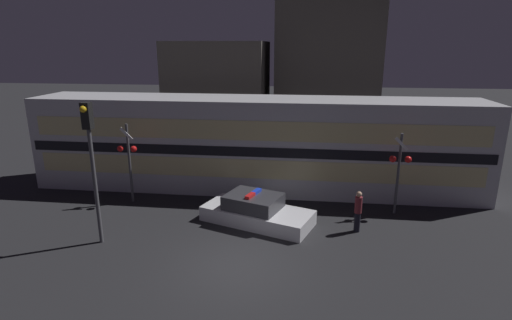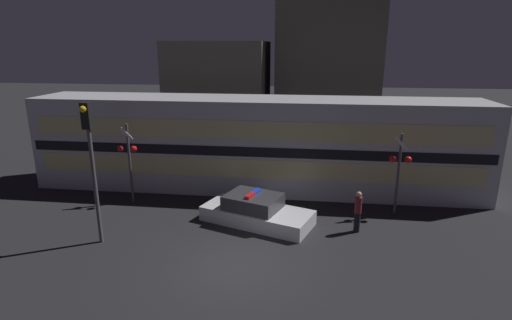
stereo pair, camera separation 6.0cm
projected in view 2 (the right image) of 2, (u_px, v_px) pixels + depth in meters
name	position (u px, v px, depth m)	size (l,w,h in m)	color
ground_plane	(238.00, 265.00, 13.08)	(120.00, 120.00, 0.00)	black
train	(255.00, 144.00, 19.74)	(21.72, 3.19, 4.51)	silver
police_car	(256.00, 211.00, 16.17)	(4.79, 3.24, 1.28)	silver
pedestrian	(358.00, 211.00, 15.24)	(0.28, 0.28, 1.64)	black
crossing_signal_near	(399.00, 167.00, 16.50)	(0.90, 0.34, 3.50)	#4C4C51
crossing_signal_far	(129.00, 156.00, 17.80)	(0.90, 0.34, 3.64)	#4C4C51
traffic_light_corner	(91.00, 150.00, 13.69)	(0.30, 0.46, 5.12)	#4C4C51
building_left	(220.00, 98.00, 26.28)	(6.12, 5.43, 7.20)	#47423D
building_center	(326.00, 75.00, 27.29)	(6.47, 6.93, 9.95)	#47423D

